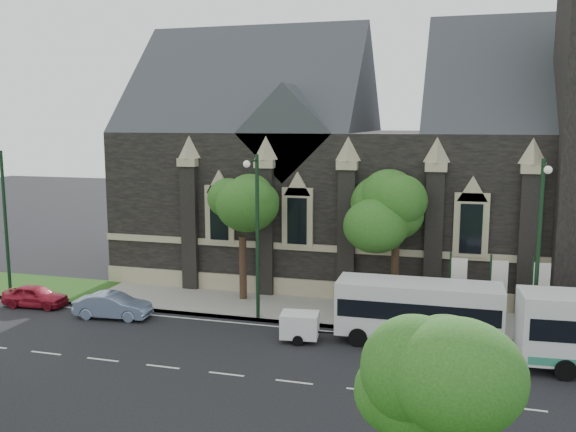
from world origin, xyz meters
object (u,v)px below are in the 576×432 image
(sedan, at_px, (113,306))
(box_trailer, at_px, (300,325))
(shuttle_bus, at_px, (419,308))
(tree_park_east, at_px, (446,386))
(street_lamp_near, at_px, (539,242))
(tree_walk_right, at_px, (401,211))
(street_lamp_mid, at_px, (256,228))
(street_lamp_far, at_px, (3,216))
(banner_flag_left, at_px, (455,283))
(car_far_red, at_px, (35,296))
(tree_walk_left, at_px, (247,206))
(banner_flag_right, at_px, (538,288))
(banner_flag_center, at_px, (496,286))

(sedan, bearing_deg, box_trailer, -98.85)
(shuttle_bus, distance_m, box_trailer, 5.84)
(tree_park_east, relative_size, street_lamp_near, 0.70)
(tree_walk_right, bearing_deg, sedan, -160.89)
(street_lamp_mid, bearing_deg, street_lamp_far, 180.00)
(street_lamp_mid, relative_size, banner_flag_left, 2.25)
(street_lamp_far, height_order, car_far_red, street_lamp_far)
(tree_walk_right, relative_size, street_lamp_far, 0.87)
(street_lamp_near, height_order, car_far_red, street_lamp_near)
(tree_park_east, height_order, sedan, tree_park_east)
(tree_park_east, relative_size, tree_walk_left, 0.82)
(tree_walk_right, xyz_separation_m, tree_walk_left, (-9.01, -0.01, -0.08))
(banner_flag_right, bearing_deg, car_far_red, -174.05)
(street_lamp_near, distance_m, car_far_red, 27.67)
(banner_flag_left, xyz_separation_m, banner_flag_right, (4.00, 0.00, 0.00))
(car_far_red, bearing_deg, shuttle_bus, -93.58)
(street_lamp_mid, xyz_separation_m, car_far_red, (-13.29, -0.97, -4.47))
(tree_walk_left, distance_m, street_lamp_near, 16.22)
(banner_flag_center, xyz_separation_m, shuttle_bus, (-3.67, -2.92, -0.64))
(shuttle_bus, bearing_deg, box_trailer, -167.97)
(tree_walk_left, relative_size, banner_flag_center, 1.91)
(street_lamp_mid, distance_m, banner_flag_right, 14.67)
(banner_flag_right, bearing_deg, tree_walk_left, 173.96)
(street_lamp_near, relative_size, box_trailer, 3.33)
(street_lamp_far, distance_m, car_far_red, 5.32)
(street_lamp_mid, relative_size, shuttle_bus, 1.14)
(shuttle_bus, bearing_deg, banner_flag_right, 26.31)
(street_lamp_near, xyz_separation_m, street_lamp_far, (-30.00, 0.00, 0.00))
(street_lamp_far, xyz_separation_m, car_far_red, (2.71, -0.97, -4.47))
(tree_park_east, relative_size, shuttle_bus, 0.80)
(tree_walk_left, relative_size, street_lamp_mid, 0.85)
(shuttle_bus, relative_size, sedan, 1.88)
(tree_walk_left, distance_m, box_trailer, 9.08)
(tree_walk_left, height_order, car_far_red, tree_walk_left)
(street_lamp_far, height_order, shuttle_bus, street_lamp_far)
(banner_flag_left, bearing_deg, street_lamp_mid, -169.50)
(banner_flag_left, bearing_deg, banner_flag_center, 0.00)
(banner_flag_left, height_order, shuttle_bus, banner_flag_left)
(tree_park_east, xyz_separation_m, banner_flag_center, (2.11, 18.32, -2.24))
(tree_walk_left, distance_m, sedan, 9.41)
(tree_walk_right, distance_m, tree_walk_left, 9.01)
(shuttle_bus, relative_size, car_far_red, 2.09)
(street_lamp_mid, relative_size, car_far_red, 2.38)
(banner_flag_center, bearing_deg, banner_flag_right, 0.00)
(banner_flag_right, bearing_deg, banner_flag_center, 180.00)
(box_trailer, height_order, car_far_red, box_trailer)
(banner_flag_center, bearing_deg, street_lamp_near, -48.07)
(tree_walk_right, xyz_separation_m, street_lamp_far, (-23.21, -3.62, -0.71))
(street_lamp_far, distance_m, banner_flag_center, 28.48)
(shuttle_bus, height_order, sedan, shuttle_bus)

